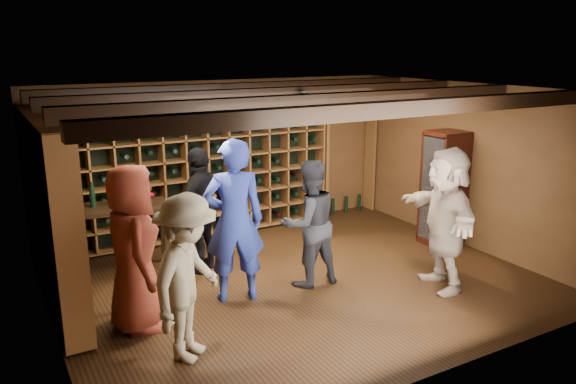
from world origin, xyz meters
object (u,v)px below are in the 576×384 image
guest_woman_black (201,210)px  tasting_table (119,215)px  display_cabinet (443,191)px  guest_red_floral (133,249)px  man_grey_suit (309,223)px  man_blue_shirt (234,221)px  guest_beige (445,219)px  guest_khaki (188,278)px

guest_woman_black → tasting_table: size_ratio=1.27×
display_cabinet → tasting_table: size_ratio=1.28×
guest_red_floral → guest_woman_black: guest_red_floral is taller
man_grey_suit → guest_red_floral: bearing=2.4°
man_grey_suit → man_blue_shirt: bearing=-3.0°
man_blue_shirt → guest_beige: bearing=174.3°
guest_red_floral → tasting_table: (0.23, 1.63, -0.08)m
tasting_table → guest_beige: bearing=-24.9°
guest_khaki → guest_beige: (3.41, 0.02, 0.07)m
man_blue_shirt → tasting_table: 1.81m
display_cabinet → guest_khaki: (-4.59, -1.24, -0.01)m
display_cabinet → guest_woman_black: (-3.66, 0.81, 0.01)m
guest_woman_black → tasting_table: guest_woman_black is taller
guest_woman_black → display_cabinet: bearing=130.7°
guest_woman_black → tasting_table: (-1.00, 0.44, -0.03)m
guest_beige → man_grey_suit: bearing=-104.4°
man_grey_suit → guest_red_floral: (-2.26, -0.08, 0.10)m
man_blue_shirt → guest_khaki: bearing=62.7°
display_cabinet → guest_red_floral: bearing=-175.5°
display_cabinet → tasting_table: (-4.66, 1.25, -0.02)m
guest_woman_black → guest_red_floral: bearing=7.3°
guest_khaki → guest_beige: size_ratio=0.92×
display_cabinet → man_grey_suit: bearing=-173.5°
man_blue_shirt → tasting_table: man_blue_shirt is taller
display_cabinet → guest_red_floral: (-4.88, -0.38, 0.06)m
display_cabinet → guest_woman_black: bearing=167.5°
man_blue_shirt → man_grey_suit: (1.01, -0.06, -0.18)m
display_cabinet → guest_khaki: 4.75m
display_cabinet → guest_beige: (-1.18, -1.22, 0.06)m
man_grey_suit → guest_woman_black: bearing=-46.8°
guest_red_floral → tasting_table: guest_red_floral is taller
man_grey_suit → guest_red_floral: guest_red_floral is taller
man_blue_shirt → guest_woman_black: bearing=-73.0°
guest_red_floral → tasting_table: 1.64m
display_cabinet → man_grey_suit: size_ratio=1.06×
guest_red_floral → guest_khaki: guest_red_floral is taller
man_blue_shirt → guest_beige: man_blue_shirt is taller
man_grey_suit → tasting_table: (-2.03, 1.54, 0.01)m
guest_red_floral → man_grey_suit: bearing=-81.5°
man_blue_shirt → man_grey_suit: bearing=-167.2°
guest_red_floral → guest_beige: 3.80m
man_blue_shirt → man_grey_suit: man_blue_shirt is taller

